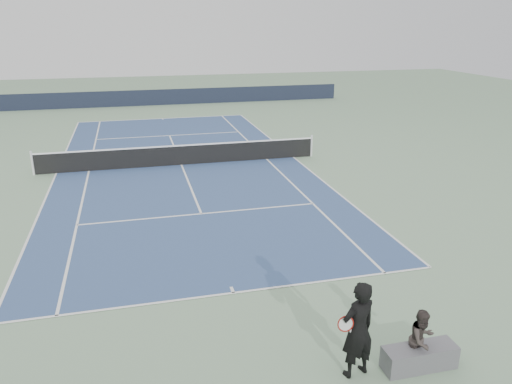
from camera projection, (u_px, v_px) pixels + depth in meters
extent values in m
plane|color=gray|center=(181.00, 165.00, 23.19)|extent=(80.00, 80.00, 0.00)
cube|color=#334B78|center=(181.00, 165.00, 23.19)|extent=(10.97, 23.77, 0.01)
cylinder|color=silver|center=(32.00, 163.00, 21.53)|extent=(0.10, 0.10, 1.07)
cylinder|color=silver|center=(311.00, 146.00, 24.50)|extent=(0.10, 0.10, 1.07)
cube|color=black|center=(181.00, 155.00, 23.04)|extent=(12.80, 0.03, 0.90)
cube|color=white|center=(180.00, 146.00, 22.89)|extent=(12.80, 0.04, 0.06)
cube|color=black|center=(157.00, 97.00, 39.39)|extent=(30.00, 0.25, 1.20)
imported|color=black|center=(358.00, 330.00, 9.20)|extent=(0.85, 0.70, 1.96)
torus|color=maroon|center=(346.00, 324.00, 9.02)|extent=(0.34, 0.18, 0.36)
cylinder|color=white|center=(346.00, 324.00, 9.02)|extent=(0.29, 0.14, 0.32)
cylinder|color=white|center=(350.00, 334.00, 9.16)|extent=(0.08, 0.13, 0.27)
cube|color=#5B5A5F|center=(419.00, 357.00, 9.61)|extent=(1.52, 0.91, 0.47)
imported|color=#38302C|center=(422.00, 339.00, 9.48)|extent=(0.72, 0.64, 1.24)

